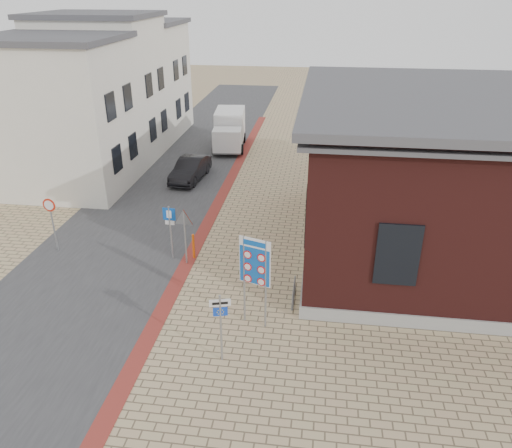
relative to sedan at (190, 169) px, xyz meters
The scene contains 16 objects.
ground 14.64m from the sedan, 72.69° to the right, with size 120.00×120.00×0.00m, color tan.
road_strip 1.68m from the sedan, 137.90° to the left, with size 7.00×60.00×0.02m, color #38383A.
curb_strip 4.65m from the sedan, 59.31° to the right, with size 0.60×40.00×0.02m, color maroon.
brick_building 15.32m from the sedan, 27.56° to the right, with size 13.00×13.00×6.80m.
townhouse_near 7.76m from the sedan, 163.53° to the right, with size 7.40×6.40×8.30m.
townhouse_mid 8.70m from the sedan, 148.71° to the left, with size 7.40×6.40×9.10m.
townhouse_far 12.54m from the sedan, 123.49° to the left, with size 7.40×6.40×8.30m.
bike_rack 13.70m from the sedan, 59.24° to the right, with size 0.08×1.80×0.60m.
sedan is the anchor object (origin of this frame).
box_truck 6.86m from the sedan, 80.41° to the left, with size 2.48×5.10×2.57m.
border_sign 14.75m from the sedan, 66.79° to the right, with size 1.09×0.40×3.31m.
essen_sign 16.28m from the sedan, 72.06° to the right, with size 0.64×0.21×2.40m.
parking_sign 9.66m from the sedan, 80.15° to the right, with size 0.54×0.07×2.45m.
yield_sign 10.13m from the sedan, 76.48° to the right, with size 0.87×0.12×2.44m.
speed_sign 10.18m from the sedan, 110.82° to the right, with size 0.59×0.09×2.50m.
bollard 9.65m from the sedan, 74.67° to the right, with size 0.10×0.10×1.15m, color #FF600D.
Camera 1 is at (3.38, -13.52, 10.67)m, focal length 35.00 mm.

